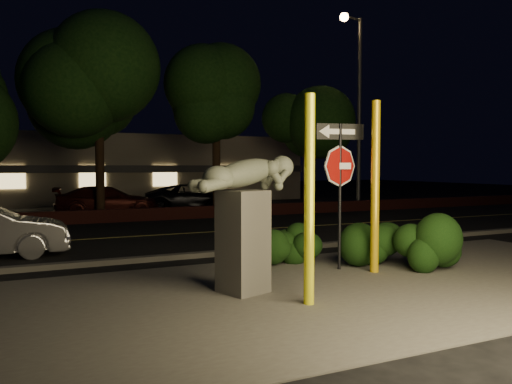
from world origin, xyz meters
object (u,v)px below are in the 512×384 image
at_px(yellow_pole_right, 375,187).
at_px(parked_car_darkred, 107,201).
at_px(yellow_pole_left, 309,200).
at_px(parked_car_dark, 192,197).
at_px(signpost, 340,166).
at_px(streetlight, 357,95).
at_px(sculpture, 245,208).

height_order(yellow_pole_right, parked_car_darkred, yellow_pole_right).
relative_size(yellow_pole_left, parked_car_dark, 0.72).
bearing_deg(signpost, streetlight, 64.02).
distance_m(yellow_pole_right, parked_car_darkred, 14.83).
bearing_deg(parked_car_dark, yellow_pole_left, -179.78).
bearing_deg(sculpture, yellow_pole_right, -11.99).
height_order(sculpture, parked_car_darkred, sculpture).
xyz_separation_m(yellow_pole_left, parked_car_dark, (3.48, 16.87, -1.00)).
relative_size(yellow_pole_right, streetlight, 0.36).
height_order(signpost, sculpture, signpost).
bearing_deg(yellow_pole_left, parked_car_darkred, 92.54).
bearing_deg(streetlight, signpost, -138.45).
relative_size(yellow_pole_left, parked_car_darkred, 0.74).
xyz_separation_m(sculpture, parked_car_darkred, (-0.11, 14.80, -0.81)).
xyz_separation_m(yellow_pole_right, parked_car_darkred, (-3.12, 14.46, -1.09)).
bearing_deg(streetlight, sculpture, -143.31).
xyz_separation_m(parked_car_darkred, parked_car_dark, (4.19, 0.94, -0.01)).
height_order(yellow_pole_right, sculpture, yellow_pole_right).
relative_size(sculpture, parked_car_dark, 0.51).
distance_m(signpost, streetlight, 15.60).
xyz_separation_m(yellow_pole_right, streetlight, (8.73, 12.57, 3.97)).
xyz_separation_m(signpost, sculpture, (-2.52, -0.86, -0.71)).
relative_size(yellow_pole_right, signpost, 1.14).
bearing_deg(yellow_pole_left, signpost, 45.87).
height_order(yellow_pole_left, parked_car_darkred, yellow_pole_left).
height_order(sculpture, parked_car_dark, sculpture).
distance_m(yellow_pole_right, signpost, 0.83).
distance_m(signpost, parked_car_dark, 15.05).
bearing_deg(yellow_pole_right, streetlight, 55.22).
relative_size(signpost, parked_car_darkred, 0.69).
height_order(yellow_pole_right, streetlight, streetlight).
xyz_separation_m(yellow_pole_left, sculpture, (-0.60, 1.12, -0.18)).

